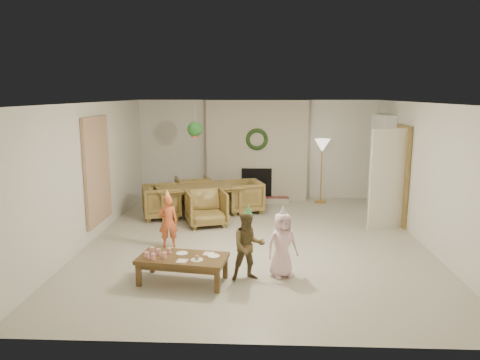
# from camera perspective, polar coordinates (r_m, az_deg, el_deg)

# --- Properties ---
(floor) EXTENTS (7.00, 7.00, 0.00)m
(floor) POSITION_cam_1_polar(r_m,az_deg,el_deg) (8.34, 1.96, -7.65)
(floor) COLOR #B7B29E
(floor) RESTS_ON ground
(ceiling) EXTENTS (7.00, 7.00, 0.00)m
(ceiling) POSITION_cam_1_polar(r_m,az_deg,el_deg) (7.90, 2.08, 9.80)
(ceiling) COLOR white
(ceiling) RESTS_ON wall_back
(wall_back) EXTENTS (7.00, 0.00, 7.00)m
(wall_back) POSITION_cam_1_polar(r_m,az_deg,el_deg) (11.49, 2.16, 3.91)
(wall_back) COLOR silver
(wall_back) RESTS_ON floor
(wall_front) EXTENTS (7.00, 0.00, 7.00)m
(wall_front) POSITION_cam_1_polar(r_m,az_deg,el_deg) (4.62, 1.65, -6.82)
(wall_front) COLOR silver
(wall_front) RESTS_ON floor
(wall_left) EXTENTS (0.00, 7.00, 7.00)m
(wall_left) POSITION_cam_1_polar(r_m,az_deg,el_deg) (8.59, -18.43, 0.95)
(wall_left) COLOR silver
(wall_left) RESTS_ON floor
(wall_right) EXTENTS (0.00, 7.00, 7.00)m
(wall_right) POSITION_cam_1_polar(r_m,az_deg,el_deg) (8.55, 22.56, 0.62)
(wall_right) COLOR silver
(wall_right) RESTS_ON floor
(fireplace_mass) EXTENTS (2.50, 0.40, 2.50)m
(fireplace_mass) POSITION_cam_1_polar(r_m,az_deg,el_deg) (11.29, 2.16, 3.79)
(fireplace_mass) COLOR #572517
(fireplace_mass) RESTS_ON floor
(fireplace_hearth) EXTENTS (1.60, 0.30, 0.12)m
(fireplace_hearth) POSITION_cam_1_polar(r_m,az_deg,el_deg) (11.16, 2.10, -2.51)
(fireplace_hearth) COLOR maroon
(fireplace_hearth) RESTS_ON floor
(fireplace_firebox) EXTENTS (0.75, 0.12, 0.75)m
(fireplace_firebox) POSITION_cam_1_polar(r_m,az_deg,el_deg) (11.24, 2.12, -0.37)
(fireplace_firebox) COLOR black
(fireplace_firebox) RESTS_ON floor
(fireplace_wreath) EXTENTS (0.54, 0.10, 0.54)m
(fireplace_wreath) POSITION_cam_1_polar(r_m,az_deg,el_deg) (11.03, 2.16, 5.19)
(fireplace_wreath) COLOR #1A3614
(fireplace_wreath) RESTS_ON fireplace_mass
(floor_lamp_base) EXTENTS (0.29, 0.29, 0.03)m
(floor_lamp_base) POSITION_cam_1_polar(r_m,az_deg,el_deg) (11.32, 10.19, -2.71)
(floor_lamp_base) COLOR gold
(floor_lamp_base) RESTS_ON floor
(floor_lamp_post) EXTENTS (0.03, 0.03, 1.42)m
(floor_lamp_post) POSITION_cam_1_polar(r_m,az_deg,el_deg) (11.18, 10.31, 0.87)
(floor_lamp_post) COLOR gold
(floor_lamp_post) RESTS_ON floor
(floor_lamp_shade) EXTENTS (0.38, 0.38, 0.31)m
(floor_lamp_shade) POSITION_cam_1_polar(r_m,az_deg,el_deg) (11.08, 10.43, 4.34)
(floor_lamp_shade) COLOR beige
(floor_lamp_shade) RESTS_ON floor_lamp_post
(bookshelf_carcass) EXTENTS (0.30, 1.00, 2.20)m
(bookshelf_carcass) POSITION_cam_1_polar(r_m,az_deg,el_deg) (10.69, 17.54, 2.07)
(bookshelf_carcass) COLOR white
(bookshelf_carcass) RESTS_ON floor
(bookshelf_shelf_a) EXTENTS (0.30, 0.92, 0.03)m
(bookshelf_shelf_a) POSITION_cam_1_polar(r_m,az_deg,el_deg) (10.80, 17.24, -1.34)
(bookshelf_shelf_a) COLOR white
(bookshelf_shelf_a) RESTS_ON bookshelf_carcass
(bookshelf_shelf_b) EXTENTS (0.30, 0.92, 0.03)m
(bookshelf_shelf_b) POSITION_cam_1_polar(r_m,az_deg,el_deg) (10.72, 17.36, 0.75)
(bookshelf_shelf_b) COLOR white
(bookshelf_shelf_b) RESTS_ON bookshelf_carcass
(bookshelf_shelf_c) EXTENTS (0.30, 0.92, 0.03)m
(bookshelf_shelf_c) POSITION_cam_1_polar(r_m,az_deg,el_deg) (10.66, 17.48, 2.86)
(bookshelf_shelf_c) COLOR white
(bookshelf_shelf_c) RESTS_ON bookshelf_carcass
(bookshelf_shelf_d) EXTENTS (0.30, 0.92, 0.03)m
(bookshelf_shelf_d) POSITION_cam_1_polar(r_m,az_deg,el_deg) (10.62, 17.60, 5.00)
(bookshelf_shelf_d) COLOR white
(bookshelf_shelf_d) RESTS_ON bookshelf_carcass
(books_row_lower) EXTENTS (0.20, 0.40, 0.24)m
(books_row_lower) POSITION_cam_1_polar(r_m,az_deg,el_deg) (10.62, 17.38, -0.77)
(books_row_lower) COLOR #AA1F25
(books_row_lower) RESTS_ON bookshelf_shelf_a
(books_row_mid) EXTENTS (0.20, 0.44, 0.24)m
(books_row_mid) POSITION_cam_1_polar(r_m,az_deg,el_deg) (10.74, 17.23, 1.53)
(books_row_mid) COLOR #22587D
(books_row_mid) RESTS_ON bookshelf_shelf_b
(books_row_upper) EXTENTS (0.20, 0.36, 0.22)m
(books_row_upper) POSITION_cam_1_polar(r_m,az_deg,el_deg) (10.54, 17.55, 3.49)
(books_row_upper) COLOR #A99824
(books_row_upper) RESTS_ON bookshelf_shelf_c
(door_frame) EXTENTS (0.05, 0.86, 2.04)m
(door_frame) POSITION_cam_1_polar(r_m,az_deg,el_deg) (9.69, 19.85, 0.57)
(door_frame) COLOR olive
(door_frame) RESTS_ON floor
(door_leaf) EXTENTS (0.77, 0.32, 2.00)m
(door_leaf) POSITION_cam_1_polar(r_m,az_deg,el_deg) (9.23, 18.28, 0.05)
(door_leaf) COLOR beige
(door_leaf) RESTS_ON floor
(curtain_panel) EXTENTS (0.06, 1.20, 2.00)m
(curtain_panel) POSITION_cam_1_polar(r_m,az_deg,el_deg) (8.76, -17.73, 1.18)
(curtain_panel) COLOR #CCB590
(curtain_panel) RESTS_ON wall_left
(dining_table) EXTENTS (2.09, 1.56, 0.65)m
(dining_table) POSITION_cam_1_polar(r_m,az_deg,el_deg) (9.96, -5.22, -2.63)
(dining_table) COLOR olive
(dining_table) RESTS_ON floor
(dining_chair_near) EXTENTS (0.98, 0.99, 0.72)m
(dining_chair_near) POSITION_cam_1_polar(r_m,az_deg,el_deg) (9.17, -4.30, -3.58)
(dining_chair_near) COLOR olive
(dining_chair_near) RESTS_ON floor
(dining_chair_far) EXTENTS (0.98, 0.99, 0.72)m
(dining_chair_far) POSITION_cam_1_polar(r_m,az_deg,el_deg) (10.73, -6.01, -1.46)
(dining_chair_far) COLOR olive
(dining_chair_far) RESTS_ON floor
(dining_chair_left) EXTENTS (0.99, 0.98, 0.72)m
(dining_chair_left) POSITION_cam_1_polar(r_m,az_deg,el_deg) (9.84, -9.91, -2.71)
(dining_chair_left) COLOR olive
(dining_chair_left) RESTS_ON floor
(dining_chair_right) EXTENTS (0.99, 0.98, 0.72)m
(dining_chair_right) POSITION_cam_1_polar(r_m,az_deg,el_deg) (10.17, 0.45, -2.09)
(dining_chair_right) COLOR olive
(dining_chair_right) RESTS_ON floor
(hanging_plant_cord) EXTENTS (0.01, 0.01, 0.70)m
(hanging_plant_cord) POSITION_cam_1_polar(r_m,az_deg,el_deg) (9.51, -5.80, 7.84)
(hanging_plant_cord) COLOR tan
(hanging_plant_cord) RESTS_ON ceiling
(hanging_plant_pot) EXTENTS (0.16, 0.16, 0.12)m
(hanging_plant_pot) POSITION_cam_1_polar(r_m,az_deg,el_deg) (9.54, -5.76, 5.74)
(hanging_plant_pot) COLOR brown
(hanging_plant_pot) RESTS_ON hanging_plant_cord
(hanging_plant_foliage) EXTENTS (0.32, 0.32, 0.32)m
(hanging_plant_foliage) POSITION_cam_1_polar(r_m,az_deg,el_deg) (9.53, -5.77, 6.46)
(hanging_plant_foliage) COLOR #194D1A
(hanging_plant_foliage) RESTS_ON hanging_plant_pot
(coffee_table_top) EXTENTS (1.32, 0.80, 0.06)m
(coffee_table_top) POSITION_cam_1_polar(r_m,az_deg,el_deg) (6.51, -7.31, -9.87)
(coffee_table_top) COLOR brown
(coffee_table_top) RESTS_ON floor
(coffee_table_apron) EXTENTS (1.21, 0.69, 0.08)m
(coffee_table_apron) POSITION_cam_1_polar(r_m,az_deg,el_deg) (6.54, -7.30, -10.42)
(coffee_table_apron) COLOR brown
(coffee_table_apron) RESTS_ON floor
(coffee_leg_fl) EXTENTS (0.08, 0.08, 0.33)m
(coffee_leg_fl) POSITION_cam_1_polar(r_m,az_deg,el_deg) (6.56, -12.77, -11.71)
(coffee_leg_fl) COLOR brown
(coffee_leg_fl) RESTS_ON floor
(coffee_leg_fr) EXTENTS (0.08, 0.08, 0.33)m
(coffee_leg_fr) POSITION_cam_1_polar(r_m,az_deg,el_deg) (6.21, -2.93, -12.76)
(coffee_leg_fr) COLOR brown
(coffee_leg_fr) RESTS_ON floor
(coffee_leg_bl) EXTENTS (0.08, 0.08, 0.33)m
(coffee_leg_bl) POSITION_cam_1_polar(r_m,az_deg,el_deg) (6.99, -11.09, -10.19)
(coffee_leg_bl) COLOR brown
(coffee_leg_bl) RESTS_ON floor
(coffee_leg_br) EXTENTS (0.08, 0.08, 0.33)m
(coffee_leg_br) POSITION_cam_1_polar(r_m,az_deg,el_deg) (6.67, -1.87, -11.04)
(coffee_leg_br) COLOR brown
(coffee_leg_br) RESTS_ON floor
(cup_a) EXTENTS (0.08, 0.08, 0.09)m
(cup_a) POSITION_cam_1_polar(r_m,az_deg,el_deg) (6.52, -11.78, -9.31)
(cup_a) COLOR white
(cup_a) RESTS_ON coffee_table_top
(cup_b) EXTENTS (0.08, 0.08, 0.09)m
(cup_b) POSITION_cam_1_polar(r_m,az_deg,el_deg) (6.69, -11.14, -8.77)
(cup_b) COLOR white
(cup_b) RESTS_ON coffee_table_top
(cup_c) EXTENTS (0.08, 0.08, 0.09)m
(cup_c) POSITION_cam_1_polar(r_m,az_deg,el_deg) (6.44, -10.98, -9.55)
(cup_c) COLOR white
(cup_c) RESTS_ON coffee_table_top
(cup_d) EXTENTS (0.08, 0.08, 0.09)m
(cup_d) POSITION_cam_1_polar(r_m,az_deg,el_deg) (6.61, -10.36, -8.99)
(cup_d) COLOR white
(cup_d) RESTS_ON coffee_table_top
(cup_e) EXTENTS (0.08, 0.08, 0.09)m
(cup_e) POSITION_cam_1_polar(r_m,az_deg,el_deg) (6.46, -9.61, -9.43)
(cup_e) COLOR white
(cup_e) RESTS_ON coffee_table_top
(cup_f) EXTENTS (0.08, 0.08, 0.09)m
(cup_f) POSITION_cam_1_polar(r_m,az_deg,el_deg) (6.63, -9.03, -8.88)
(cup_f) COLOR white
(cup_f) RESTS_ON coffee_table_top
(plate_a) EXTENTS (0.20, 0.20, 0.01)m
(plate_a) POSITION_cam_1_polar(r_m,az_deg,el_deg) (6.62, -7.40, -9.22)
(plate_a) COLOR white
(plate_a) RESTS_ON coffee_table_top
(plate_b) EXTENTS (0.20, 0.20, 0.01)m
(plate_b) POSITION_cam_1_polar(r_m,az_deg,el_deg) (6.35, -5.50, -10.08)
(plate_b) COLOR white
(plate_b) RESTS_ON coffee_table_top
(plate_c) EXTENTS (0.20, 0.20, 0.01)m
(plate_c) POSITION_cam_1_polar(r_m,az_deg,el_deg) (6.47, -3.37, -9.62)
(plate_c) COLOR white
(plate_c) RESTS_ON coffee_table_top
(food_scoop) EXTENTS (0.08, 0.08, 0.07)m
(food_scoop) POSITION_cam_1_polar(r_m,az_deg,el_deg) (6.34, -5.51, -9.76)
(food_scoop) COLOR tan
(food_scoop) RESTS_ON plate_b
(napkin_left) EXTENTS (0.16, 0.16, 0.01)m
(napkin_left) POSITION_cam_1_polar(r_m,az_deg,el_deg) (6.34, -7.39, -10.17)
(napkin_left) COLOR #F0B1BD
(napkin_left) RESTS_ON coffee_table_top
(napkin_right) EXTENTS (0.16, 0.16, 0.01)m
(napkin_right) POSITION_cam_1_polar(r_m,az_deg,el_deg) (6.57, -4.02, -9.33)
(napkin_right) COLOR #F0B1BD
(napkin_right) RESTS_ON coffee_table_top
(child_red) EXTENTS (0.37, 0.29, 0.92)m
(child_red) POSITION_cam_1_polar(r_m,az_deg,el_deg) (7.94, -9.14, -5.27)
(child_red) COLOR #C5542A
(child_red) RESTS_ON floor
(party_hat_red) EXTENTS (0.14, 0.14, 0.17)m
(party_hat_red) POSITION_cam_1_polar(r_m,az_deg,el_deg) (7.81, -9.25, -1.75)
(party_hat_red) COLOR #F2DB50
(party_hat_red) RESTS_ON child_red
(child_plaid) EXTENTS (0.57, 0.50, 1.01)m
(child_plaid) POSITION_cam_1_polar(r_m,az_deg,el_deg) (6.49, 1.05, -8.41)
(child_plaid) COLOR brown
(child_plaid) RESTS_ON floor
(party_hat_plaid) EXTENTS (0.13, 0.13, 0.17)m
(party_hat_plaid) POSITION_cam_1_polar(r_m,az_deg,el_deg) (6.33, 1.07, -3.76)
(party_hat_plaid) COLOR #4DB361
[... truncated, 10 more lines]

